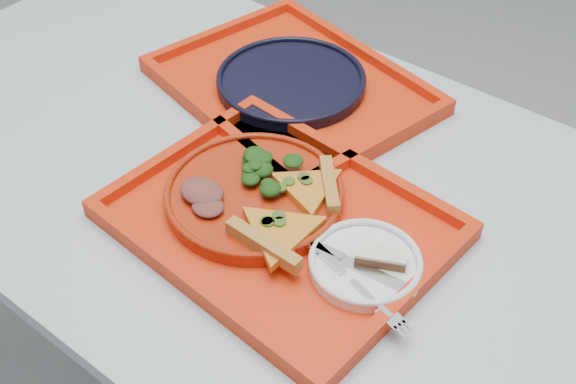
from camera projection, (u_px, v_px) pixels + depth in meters
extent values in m
cube|color=#B3C0C9|center=(292.00, 193.00, 1.11)|extent=(1.60, 0.80, 0.03)
cylinder|color=gray|center=(148.00, 114.00, 1.87)|extent=(0.05, 0.05, 0.72)
cube|color=red|center=(280.00, 224.00, 1.03)|extent=(0.47, 0.38, 0.01)
cube|color=red|center=(291.00, 89.00, 1.27)|extent=(0.52, 0.44, 0.01)
cylinder|color=#9D210A|center=(254.00, 196.00, 1.05)|extent=(0.26, 0.26, 0.02)
cylinder|color=white|center=(365.00, 265.00, 0.96)|extent=(0.15, 0.15, 0.01)
cylinder|color=black|center=(291.00, 83.00, 1.26)|extent=(0.26, 0.26, 0.02)
ellipsoid|color=black|center=(264.00, 161.00, 1.06)|extent=(0.09, 0.08, 0.04)
ellipsoid|color=brown|center=(202.00, 192.00, 1.03)|extent=(0.07, 0.05, 0.02)
cube|color=#502C1A|center=(381.00, 258.00, 0.95)|extent=(0.07, 0.05, 0.01)
cube|color=beige|center=(382.00, 253.00, 0.94)|extent=(0.07, 0.05, 0.00)
cube|color=silver|center=(353.00, 262.00, 0.95)|extent=(0.19, 0.03, 0.01)
cube|color=silver|center=(351.00, 279.00, 0.93)|extent=(0.18, 0.07, 0.01)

